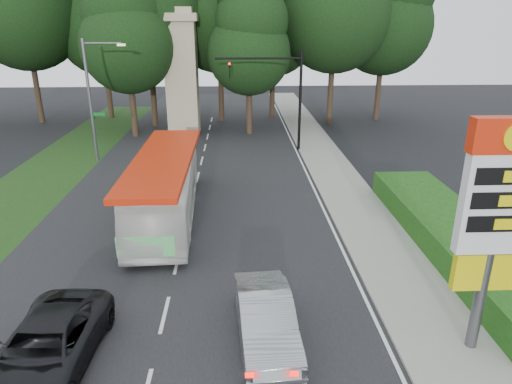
{
  "coord_description": "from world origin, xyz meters",
  "views": [
    {
      "loc": [
        2.46,
        -8.65,
        9.02
      ],
      "look_at": [
        3.22,
        9.47,
        2.2
      ],
      "focal_mm": 32.0,
      "sensor_mm": 36.0,
      "label": 1
    }
  ],
  "objects_px": {
    "monument": "(182,72)",
    "transit_bus": "(165,187)",
    "sedan_silver": "(266,319)",
    "streetlight_signs": "(93,95)",
    "gas_station_pylon": "(498,209)",
    "traffic_signal_mast": "(282,87)",
    "suv_charcoal": "(46,348)"
  },
  "relations": [
    {
      "from": "monument",
      "to": "transit_bus",
      "type": "distance_m",
      "value": 18.26
    },
    {
      "from": "monument",
      "to": "sedan_silver",
      "type": "bearing_deg",
      "value": -79.19
    },
    {
      "from": "transit_bus",
      "to": "streetlight_signs",
      "type": "bearing_deg",
      "value": 118.53
    },
    {
      "from": "streetlight_signs",
      "to": "monument",
      "type": "relative_size",
      "value": 0.8
    },
    {
      "from": "streetlight_signs",
      "to": "monument",
      "type": "bearing_deg",
      "value": 58.03
    },
    {
      "from": "gas_station_pylon",
      "to": "monument",
      "type": "bearing_deg",
      "value": 111.8
    },
    {
      "from": "transit_bus",
      "to": "sedan_silver",
      "type": "distance_m",
      "value": 10.46
    },
    {
      "from": "traffic_signal_mast",
      "to": "monument",
      "type": "xyz_separation_m",
      "value": [
        -7.68,
        6.0,
        0.43
      ]
    },
    {
      "from": "monument",
      "to": "suv_charcoal",
      "type": "bearing_deg",
      "value": -91.62
    },
    {
      "from": "traffic_signal_mast",
      "to": "suv_charcoal",
      "type": "height_order",
      "value": "traffic_signal_mast"
    },
    {
      "from": "sedan_silver",
      "to": "suv_charcoal",
      "type": "bearing_deg",
      "value": -175.15
    },
    {
      "from": "transit_bus",
      "to": "suv_charcoal",
      "type": "bearing_deg",
      "value": -102.12
    },
    {
      "from": "traffic_signal_mast",
      "to": "sedan_silver",
      "type": "xyz_separation_m",
      "value": [
        -2.45,
        -21.4,
        -3.92
      ]
    },
    {
      "from": "gas_station_pylon",
      "to": "suv_charcoal",
      "type": "relative_size",
      "value": 1.33
    },
    {
      "from": "suv_charcoal",
      "to": "sedan_silver",
      "type": "bearing_deg",
      "value": 11.9
    },
    {
      "from": "monument",
      "to": "transit_bus",
      "type": "xyz_separation_m",
      "value": [
        0.97,
        -17.88,
        -3.58
      ]
    },
    {
      "from": "streetlight_signs",
      "to": "suv_charcoal",
      "type": "bearing_deg",
      "value": -78.37
    },
    {
      "from": "streetlight_signs",
      "to": "suv_charcoal",
      "type": "relative_size",
      "value": 1.55
    },
    {
      "from": "traffic_signal_mast",
      "to": "sedan_silver",
      "type": "relative_size",
      "value": 1.58
    },
    {
      "from": "monument",
      "to": "transit_bus",
      "type": "bearing_deg",
      "value": -86.9
    },
    {
      "from": "traffic_signal_mast",
      "to": "suv_charcoal",
      "type": "xyz_separation_m",
      "value": [
        -8.48,
        -22.34,
        -3.96
      ]
    },
    {
      "from": "streetlight_signs",
      "to": "transit_bus",
      "type": "relative_size",
      "value": 0.73
    },
    {
      "from": "gas_station_pylon",
      "to": "traffic_signal_mast",
      "type": "height_order",
      "value": "traffic_signal_mast"
    },
    {
      "from": "monument",
      "to": "sedan_silver",
      "type": "relative_size",
      "value": 2.21
    },
    {
      "from": "traffic_signal_mast",
      "to": "transit_bus",
      "type": "relative_size",
      "value": 0.66
    },
    {
      "from": "traffic_signal_mast",
      "to": "sedan_silver",
      "type": "height_order",
      "value": "traffic_signal_mast"
    },
    {
      "from": "traffic_signal_mast",
      "to": "streetlight_signs",
      "type": "height_order",
      "value": "streetlight_signs"
    },
    {
      "from": "gas_station_pylon",
      "to": "sedan_silver",
      "type": "height_order",
      "value": "gas_station_pylon"
    },
    {
      "from": "monument",
      "to": "suv_charcoal",
      "type": "height_order",
      "value": "monument"
    },
    {
      "from": "suv_charcoal",
      "to": "gas_station_pylon",
      "type": "bearing_deg",
      "value": 4.6
    },
    {
      "from": "gas_station_pylon",
      "to": "streetlight_signs",
      "type": "xyz_separation_m",
      "value": [
        -16.19,
        20.01,
        -0.01
      ]
    },
    {
      "from": "traffic_signal_mast",
      "to": "monument",
      "type": "distance_m",
      "value": 9.76
    }
  ]
}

